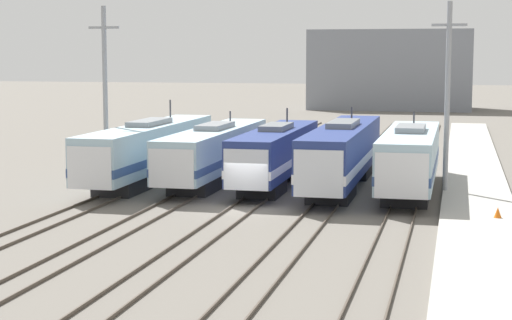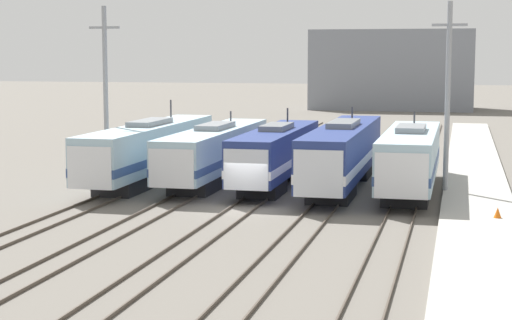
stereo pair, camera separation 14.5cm
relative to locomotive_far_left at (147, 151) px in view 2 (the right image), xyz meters
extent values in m
plane|color=#666059|center=(8.69, -8.35, -2.16)|extent=(400.00, 400.00, 0.00)
cube|color=#4C4238|center=(-0.72, -8.35, -2.08)|extent=(0.07, 120.00, 0.15)
cube|color=#4C4238|center=(0.72, -8.35, -2.08)|extent=(0.07, 120.00, 0.15)
cube|color=#4C4238|center=(3.63, -8.35, -2.08)|extent=(0.07, 120.00, 0.15)
cube|color=#4C4238|center=(5.06, -8.35, -2.08)|extent=(0.07, 120.00, 0.15)
cube|color=#4C4238|center=(7.97, -8.35, -2.08)|extent=(0.07, 120.00, 0.15)
cube|color=#4C4238|center=(9.41, -8.35, -2.08)|extent=(0.07, 120.00, 0.15)
cube|color=#4C4238|center=(12.32, -8.35, -2.08)|extent=(0.07, 120.00, 0.15)
cube|color=#4C4238|center=(13.75, -8.35, -2.08)|extent=(0.07, 120.00, 0.15)
cube|color=#4C4238|center=(16.67, -8.35, -2.08)|extent=(0.07, 120.00, 0.15)
cube|color=#4C4238|center=(18.10, -8.35, -2.08)|extent=(0.07, 120.00, 0.15)
cube|color=#232326|center=(0.00, -4.30, -1.68)|extent=(2.47, 4.28, 0.95)
cube|color=#232326|center=(0.00, 5.43, -1.68)|extent=(2.47, 4.28, 0.95)
cube|color=#9EBCCC|center=(0.00, 0.56, 0.24)|extent=(2.90, 19.46, 2.89)
cube|color=navy|center=(0.00, 0.56, -0.34)|extent=(2.94, 19.50, 0.52)
cube|color=silver|center=(0.00, -8.13, 0.02)|extent=(2.67, 2.27, 2.45)
cube|color=black|center=(0.00, -9.19, 0.56)|extent=(2.27, 0.08, 0.69)
cube|color=gray|center=(0.00, 0.56, 1.85)|extent=(1.60, 4.87, 0.35)
cylinder|color=#38383D|center=(0.00, 4.85, 2.41)|extent=(0.12, 0.12, 1.47)
cube|color=#232326|center=(4.35, -3.14, -1.68)|extent=(2.51, 3.96, 0.95)
cube|color=#232326|center=(4.35, 5.85, -1.68)|extent=(2.51, 3.96, 0.95)
cube|color=#9EBCCC|center=(4.35, 1.36, 0.12)|extent=(2.95, 17.98, 2.65)
cube|color=navy|center=(4.35, 1.36, -0.41)|extent=(2.99, 18.02, 0.48)
cube|color=silver|center=(4.35, -6.54, -0.08)|extent=(2.72, 2.39, 2.26)
cube|color=black|center=(4.35, -7.66, 0.42)|extent=(2.31, 0.08, 0.63)
cube|color=gray|center=(4.35, 1.36, 1.62)|extent=(1.62, 4.50, 0.35)
cylinder|color=#38383D|center=(4.35, 5.31, 1.91)|extent=(0.12, 0.12, 0.92)
cube|color=black|center=(8.69, -3.34, -1.68)|extent=(2.39, 3.58, 0.95)
cube|color=black|center=(8.69, 4.79, -1.68)|extent=(2.39, 3.58, 0.95)
cube|color=navy|center=(8.69, 0.72, 0.17)|extent=(2.81, 16.27, 2.74)
cube|color=silver|center=(8.69, 0.72, -0.38)|extent=(2.85, 16.31, 0.49)
cube|color=silver|center=(8.69, -6.63, -0.04)|extent=(2.59, 1.77, 2.33)
cube|color=black|center=(8.69, -7.43, 0.47)|extent=(2.20, 0.08, 0.65)
cube|color=slate|center=(8.69, 0.72, 1.71)|extent=(1.55, 4.07, 0.35)
cylinder|color=#38383D|center=(8.69, 4.30, 2.13)|extent=(0.12, 0.12, 1.18)
cube|color=black|center=(13.04, -3.94, -1.68)|extent=(2.47, 4.34, 0.95)
cube|color=black|center=(13.04, 5.92, -1.68)|extent=(2.47, 4.34, 0.95)
cube|color=navy|center=(13.04, 0.99, 0.30)|extent=(2.91, 19.72, 3.01)
cube|color=silver|center=(13.04, 0.99, -0.30)|extent=(2.95, 19.76, 0.54)
cube|color=silver|center=(13.04, -8.11, 0.07)|extent=(2.68, 1.71, 2.56)
cube|color=black|center=(13.04, -8.89, 0.64)|extent=(2.27, 0.08, 0.72)
cube|color=slate|center=(13.04, 0.99, 1.98)|extent=(1.60, 4.93, 0.35)
cylinder|color=#38383D|center=(13.04, 5.33, 2.30)|extent=(0.12, 0.12, 1.00)
cube|color=#232326|center=(17.38, -4.25, -1.68)|extent=(2.62, 3.55, 0.95)
cube|color=#232326|center=(17.38, 3.83, -1.68)|extent=(2.62, 3.55, 0.95)
cube|color=#9EBCCC|center=(17.38, -0.21, 0.24)|extent=(3.08, 16.16, 2.89)
cube|color=navy|center=(17.38, -0.21, -0.34)|extent=(3.12, 16.20, 0.52)
cube|color=silver|center=(17.38, -7.39, 0.02)|extent=(2.83, 2.00, 2.46)
cube|color=black|center=(17.38, -8.31, 0.56)|extent=(2.41, 0.08, 0.69)
cube|color=gray|center=(17.38, -0.21, 1.86)|extent=(1.69, 4.04, 0.35)
cylinder|color=#38383D|center=(17.38, 3.34, 2.18)|extent=(0.12, 0.12, 0.98)
cylinder|color=gray|center=(-2.60, -0.72, 3.70)|extent=(0.32, 0.32, 11.71)
cube|color=gray|center=(-2.60, -0.72, 8.15)|extent=(2.09, 0.16, 0.16)
cylinder|color=gray|center=(19.54, -0.72, 3.70)|extent=(0.32, 0.32, 11.71)
cube|color=gray|center=(19.54, -0.72, 8.15)|extent=(2.09, 0.16, 0.16)
cube|color=#A8A59E|center=(21.43, -8.35, -1.99)|extent=(4.00, 120.00, 0.33)
cone|color=orange|center=(22.31, -9.23, -1.56)|extent=(0.39, 0.39, 0.54)
cube|color=gray|center=(9.75, 82.13, 3.98)|extent=(24.73, 12.82, 12.27)
camera|label=1|loc=(20.22, -53.57, 6.43)|focal=60.00mm
camera|label=2|loc=(20.36, -53.53, 6.43)|focal=60.00mm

